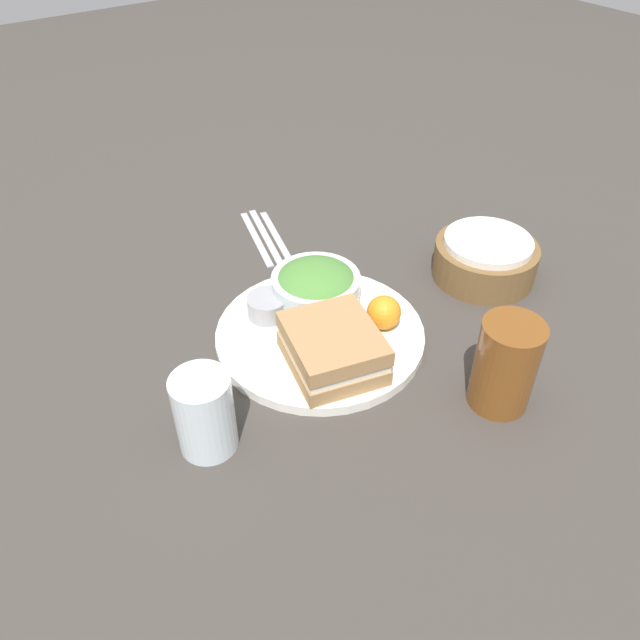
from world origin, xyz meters
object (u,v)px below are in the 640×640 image
at_px(bread_basket, 485,258).
at_px(spoon, 275,235).
at_px(sandwich, 333,348).
at_px(plate, 320,334).
at_px(water_glass, 204,413).
at_px(fork, 256,238).
at_px(dressing_cup, 267,306).
at_px(salad_bowl, 316,286).
at_px(drink_glass, 505,365).
at_px(knife, 266,236).

relative_size(bread_basket, spoon, 0.99).
xyz_separation_m(bread_basket, spoon, (-0.31, -0.21, -0.03)).
bearing_deg(sandwich, plate, 157.96).
bearing_deg(bread_basket, spoon, -145.22).
height_order(plate, water_glass, water_glass).
xyz_separation_m(fork, water_glass, (0.36, -0.29, 0.05)).
relative_size(dressing_cup, bread_basket, 0.36).
bearing_deg(salad_bowl, bread_basket, 72.07).
xyz_separation_m(plate, fork, (-0.29, 0.06, -0.01)).
height_order(sandwich, drink_glass, drink_glass).
xyz_separation_m(sandwich, knife, (-0.35, 0.11, -0.04)).
xyz_separation_m(plate, water_glass, (0.08, -0.22, 0.05)).
bearing_deg(spoon, plate, 176.47).
xyz_separation_m(dressing_cup, spoon, (-0.20, 0.14, -0.03)).
height_order(drink_glass, knife, drink_glass).
xyz_separation_m(salad_bowl, fork, (-0.23, 0.03, -0.04)).
relative_size(sandwich, drink_glass, 1.23).
relative_size(salad_bowl, water_glass, 1.23).
distance_m(plate, spoon, 0.29).
relative_size(sandwich, spoon, 0.94).
bearing_deg(drink_glass, bread_basket, 136.70).
bearing_deg(knife, sandwich, 178.86).
distance_m(sandwich, spoon, 0.37).
bearing_deg(knife, water_glass, 155.72).
bearing_deg(salad_bowl, sandwich, -26.28).
xyz_separation_m(bread_basket, knife, (-0.31, -0.23, -0.03)).
bearing_deg(water_glass, spoon, 137.50).
relative_size(sandwich, water_glass, 1.45).
xyz_separation_m(knife, spoon, (0.01, 0.02, 0.00)).
xyz_separation_m(bread_basket, water_glass, (0.05, -0.54, 0.02)).
bearing_deg(fork, dressing_cup, 169.38).
distance_m(fork, water_glass, 0.47).
bearing_deg(spoon, drink_glass, -161.65).
bearing_deg(water_glass, knife, 139.46).
distance_m(salad_bowl, drink_glass, 0.31).
height_order(spoon, water_glass, water_glass).
height_order(salad_bowl, fork, salad_bowl).
xyz_separation_m(plate, sandwich, (0.07, -0.03, 0.04)).
relative_size(drink_glass, knife, 0.65).
height_order(salad_bowl, spoon, salad_bowl).
relative_size(salad_bowl, spoon, 0.80).
distance_m(sandwich, fork, 0.37).
distance_m(sandwich, drink_glass, 0.22).
distance_m(salad_bowl, water_glass, 0.29).
distance_m(plate, bread_basket, 0.31).
xyz_separation_m(drink_glass, bread_basket, (-0.21, 0.19, -0.03)).
relative_size(plate, sandwich, 1.93).
bearing_deg(plate, spoon, 160.22).
xyz_separation_m(plate, spoon, (-0.28, 0.10, -0.01)).
xyz_separation_m(spoon, water_glass, (0.35, -0.32, 0.05)).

